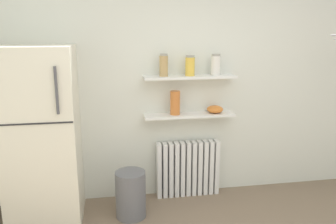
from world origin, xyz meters
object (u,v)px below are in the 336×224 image
at_px(refrigerator, 42,136).
at_px(storage_jar_1, 190,66).
at_px(vase, 175,103).
at_px(storage_jar_2, 216,65).
at_px(trash_bin, 131,194).
at_px(radiator, 188,169).
at_px(shelf_bowl, 215,109).
at_px(storage_jar_0, 164,65).

distance_m(refrigerator, storage_jar_1, 1.61).
height_order(refrigerator, vase, refrigerator).
bearing_deg(storage_jar_1, storage_jar_2, 0.00).
bearing_deg(refrigerator, trash_bin, -8.51).
relative_size(storage_jar_1, storage_jar_2, 0.95).
bearing_deg(refrigerator, radiator, 9.10).
height_order(refrigerator, shelf_bowl, refrigerator).
relative_size(storage_jar_2, trash_bin, 0.46).
xyz_separation_m(storage_jar_2, vase, (-0.43, -0.00, -0.39)).
bearing_deg(vase, refrigerator, -171.12).
xyz_separation_m(radiator, trash_bin, (-0.66, -0.36, -0.08)).
distance_m(storage_jar_0, storage_jar_1, 0.27).
relative_size(storage_jar_0, storage_jar_2, 1.04).
height_order(radiator, storage_jar_1, storage_jar_1).
bearing_deg(trash_bin, storage_jar_2, 19.26).
xyz_separation_m(vase, trash_bin, (-0.51, -0.33, -0.84)).
bearing_deg(vase, radiator, 10.99).
relative_size(refrigerator, shelf_bowl, 9.67).
bearing_deg(shelf_bowl, vase, 180.00).
relative_size(storage_jar_0, trash_bin, 0.48).
height_order(refrigerator, storage_jar_0, refrigerator).
distance_m(radiator, vase, 0.78).
distance_m(refrigerator, shelf_bowl, 1.77).
bearing_deg(storage_jar_0, trash_bin, -139.78).
height_order(radiator, shelf_bowl, shelf_bowl).
height_order(refrigerator, trash_bin, refrigerator).
relative_size(storage_jar_1, trash_bin, 0.44).
height_order(refrigerator, storage_jar_1, refrigerator).
bearing_deg(trash_bin, storage_jar_1, 26.31).
height_order(refrigerator, storage_jar_2, refrigerator).
bearing_deg(storage_jar_2, trash_bin, -160.74).
bearing_deg(radiator, shelf_bowl, -6.05).
bearing_deg(storage_jar_2, storage_jar_0, -180.00).
bearing_deg(trash_bin, radiator, 28.36).
bearing_deg(storage_jar_1, storage_jar_0, 180.00).
xyz_separation_m(radiator, storage_jar_2, (0.27, -0.03, 1.15)).
bearing_deg(radiator, vase, -169.01).
bearing_deg(refrigerator, storage_jar_0, 9.75).
xyz_separation_m(refrigerator, storage_jar_1, (1.47, 0.21, 0.62)).
bearing_deg(radiator, storage_jar_1, -90.00).
height_order(storage_jar_0, shelf_bowl, storage_jar_0).
relative_size(storage_jar_1, vase, 0.83).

